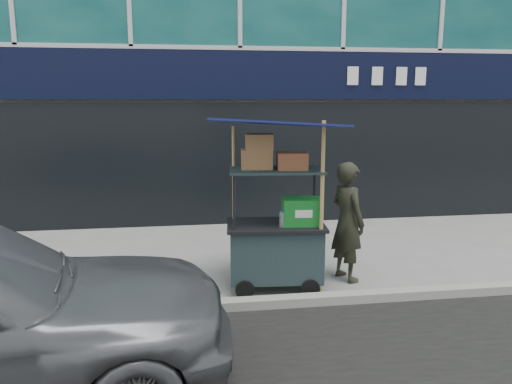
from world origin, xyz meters
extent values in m
plane|color=slate|center=(0.00, 0.00, 0.00)|extent=(80.00, 80.00, 0.00)
cube|color=gray|center=(0.00, -0.20, 0.06)|extent=(80.00, 0.18, 0.12)
cube|color=black|center=(0.00, 3.86, 2.90)|extent=(15.68, 0.06, 0.90)
cube|color=black|center=(0.00, 3.90, 1.20)|extent=(15.68, 0.04, 2.40)
cube|color=#18262A|center=(0.05, 0.41, 0.49)|extent=(1.25, 0.80, 0.69)
cylinder|color=black|center=(-0.39, 0.09, 0.12)|extent=(0.24, 0.07, 0.24)
cylinder|color=black|center=(0.43, 0.01, 0.12)|extent=(0.24, 0.07, 0.24)
cube|color=black|center=(0.05, 0.41, 0.86)|extent=(1.33, 0.89, 0.04)
cylinder|color=black|center=(-0.52, 0.17, 1.21)|extent=(0.03, 0.03, 0.74)
cylinder|color=black|center=(0.56, 0.07, 1.21)|extent=(0.03, 0.03, 0.74)
cylinder|color=black|center=(-0.46, 0.76, 1.21)|extent=(0.03, 0.03, 0.74)
cylinder|color=black|center=(0.62, 0.66, 1.21)|extent=(0.03, 0.03, 0.74)
cube|color=#18262A|center=(0.05, 0.41, 1.58)|extent=(1.25, 0.80, 0.03)
cylinder|color=#A08C48|center=(0.56, 0.07, 1.11)|extent=(0.05, 0.05, 2.22)
cylinder|color=#A08C48|center=(-0.46, 0.76, 1.06)|extent=(0.04, 0.04, 2.12)
cube|color=#0C0C46|center=(0.05, 0.41, 2.17)|extent=(1.78, 1.34, 0.19)
cube|color=#106915|center=(0.38, 0.33, 1.05)|extent=(0.53, 0.39, 0.35)
cylinder|color=silver|center=(0.09, 0.21, 0.98)|extent=(0.07, 0.07, 0.20)
cylinder|color=#162BAC|center=(0.09, 0.21, 1.09)|extent=(0.03, 0.03, 0.02)
cube|color=brown|center=(-0.19, 0.49, 1.72)|extent=(0.42, 0.33, 0.25)
cube|color=olive|center=(0.25, 0.35, 1.70)|extent=(0.40, 0.31, 0.22)
cube|color=brown|center=(-0.16, 0.46, 1.94)|extent=(0.37, 0.29, 0.20)
imported|color=#28291E|center=(1.08, 0.59, 0.82)|extent=(0.58, 0.70, 1.65)
camera|label=1|loc=(-1.11, -5.77, 2.50)|focal=35.00mm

